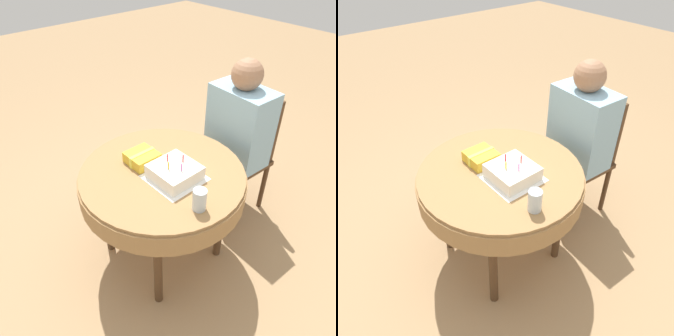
# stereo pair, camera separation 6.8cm
# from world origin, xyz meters

# --- Properties ---
(ground_plane) EXTENTS (12.00, 12.00, 0.00)m
(ground_plane) POSITION_xyz_m (0.00, 0.00, 0.00)
(ground_plane) COLOR #A37F56
(dining_table) EXTENTS (0.96, 0.96, 0.70)m
(dining_table) POSITION_xyz_m (0.00, 0.00, 0.62)
(dining_table) COLOR #9E7547
(dining_table) RESTS_ON ground_plane
(chair) EXTENTS (0.42, 0.42, 0.91)m
(chair) POSITION_xyz_m (-0.01, 0.77, 0.49)
(chair) COLOR #4C331E
(chair) RESTS_ON ground_plane
(person) EXTENTS (0.43, 0.36, 1.18)m
(person) POSITION_xyz_m (-0.01, 0.68, 0.71)
(person) COLOR #9E7051
(person) RESTS_ON ground_plane
(napkin) EXTENTS (0.29, 0.29, 0.00)m
(napkin) POSITION_xyz_m (0.09, 0.01, 0.70)
(napkin) COLOR white
(napkin) RESTS_ON dining_table
(birthday_cake) EXTENTS (0.24, 0.24, 0.12)m
(birthday_cake) POSITION_xyz_m (0.09, 0.01, 0.74)
(birthday_cake) COLOR white
(birthday_cake) RESTS_ON dining_table
(drinking_glass) EXTENTS (0.07, 0.07, 0.12)m
(drinking_glass) POSITION_xyz_m (0.35, -0.06, 0.76)
(drinking_glass) COLOR silver
(drinking_glass) RESTS_ON dining_table
(gift_box) EXTENTS (0.16, 0.17, 0.07)m
(gift_box) POSITION_xyz_m (-0.14, -0.03, 0.74)
(gift_box) COLOR gold
(gift_box) RESTS_ON dining_table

